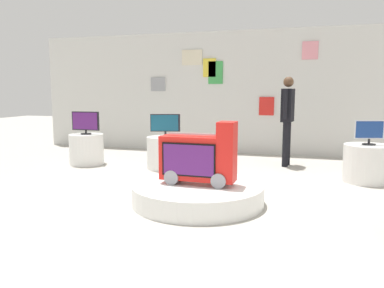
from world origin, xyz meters
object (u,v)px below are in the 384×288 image
Objects in this scene: display_pedestal_left_rear at (87,149)px; tv_on_right_rear at (369,131)px; shopper_browsing_near_truck at (287,114)px; display_pedestal_right_rear at (367,163)px; display_pedestal_center_rear at (166,153)px; main_display_pedestal at (198,194)px; tv_on_center_rear at (165,124)px; tv_on_left_rear at (85,122)px; novelty_firetruck_tv at (199,159)px.

tv_on_right_rear reaches higher than display_pedestal_left_rear.
display_pedestal_right_rear is at bearing -37.69° from shopper_browsing_near_truck.
display_pedestal_center_rear is at bearing -157.45° from shopper_browsing_near_truck.
tv_on_center_rear is (-1.21, 2.04, 0.72)m from main_display_pedestal.
display_pedestal_right_rear is at bearing 39.63° from main_display_pedestal.
main_display_pedestal is at bearing -108.70° from shopper_browsing_near_truck.
tv_on_right_rear is at bearing -0.81° from tv_on_left_rear.
tv_on_center_rear is (1.69, 0.04, -0.01)m from tv_on_left_rear.
display_pedestal_center_rear is at bearing 120.79° from novelty_firetruck_tv.
display_pedestal_left_rear is 1.24× the size of tv_on_center_rear.
tv_on_center_rear is 3.58m from display_pedestal_right_rear.
tv_on_left_rear is at bearing -178.68° from tv_on_center_rear.
novelty_firetruck_tv reaches higher than display_pedestal_left_rear.
novelty_firetruck_tv reaches higher than main_display_pedestal.
tv_on_right_rear is (-0.00, -0.00, 0.53)m from display_pedestal_right_rear.
shopper_browsing_near_truck reaches higher than tv_on_right_rear.
display_pedestal_right_rear is 0.53m from tv_on_right_rear.
tv_on_left_rear is (-2.91, 2.01, 0.26)m from novelty_firetruck_tv.
tv_on_left_rear is at bearing -178.54° from display_pedestal_center_rear.
novelty_firetruck_tv is 3.16m from shopper_browsing_near_truck.
display_pedestal_left_rear is 1.77m from tv_on_center_rear.
tv_on_right_rear reaches higher than display_pedestal_right_rear.
display_pedestal_center_rear is 2.50m from shopper_browsing_near_truck.
main_display_pedestal is 3.25m from shopper_browsing_near_truck.
tv_on_left_rear is 1.28× the size of tv_on_right_rear.
display_pedestal_right_rear is at bearing -0.76° from tv_on_left_rear.
novelty_firetruck_tv is 1.46× the size of display_pedestal_left_rear.
display_pedestal_left_rear is at bearing 145.32° from novelty_firetruck_tv.
main_display_pedestal is at bearing -140.41° from tv_on_right_rear.
main_display_pedestal is at bearing -59.52° from display_pedestal_center_rear.
tv_on_left_rear reaches higher than display_pedestal_center_rear.
novelty_firetruck_tv is 1.67× the size of tv_on_left_rear.
shopper_browsing_near_truck is at bearing 71.68° from novelty_firetruck_tv.
novelty_firetruck_tv is 3.55m from tv_on_left_rear.
tv_on_center_rear is 2.40m from shopper_browsing_near_truck.
display_pedestal_right_rear is at bearing 39.98° from novelty_firetruck_tv.
shopper_browsing_near_truck is (3.89, 0.96, 0.17)m from tv_on_left_rear.
display_pedestal_left_rear is at bearing -178.69° from display_pedestal_center_rear.
display_pedestal_right_rear is (3.54, -0.11, -0.55)m from tv_on_center_rear.
novelty_firetruck_tv is 1.81× the size of tv_on_center_rear.
display_pedestal_left_rear is (-2.89, 2.01, 0.18)m from main_display_pedestal.
shopper_browsing_near_truck is (3.89, 0.96, 0.72)m from display_pedestal_left_rear.
tv_on_right_rear is at bearing 39.59° from main_display_pedestal.
tv_on_right_rear is (5.23, -0.07, -0.03)m from tv_on_left_rear.
tv_on_center_rear is at bearing -106.62° from display_pedestal_center_rear.
shopper_browsing_near_truck reaches higher than main_display_pedestal.
tv_on_right_rear is at bearing -37.82° from shopper_browsing_near_truck.
tv_on_right_rear is 0.27× the size of shopper_browsing_near_truck.
display_pedestal_center_rear is (-1.20, 2.05, 0.18)m from main_display_pedestal.
tv_on_left_rear is 5.26m from display_pedestal_right_rear.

